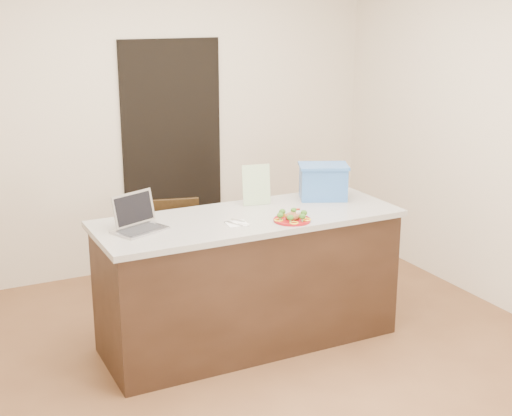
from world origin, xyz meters
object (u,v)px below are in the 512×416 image
plate (292,220)px  napkin (237,224)px  laptop (137,220)px  chair (179,250)px  yogurt_bottle (298,215)px  island (249,280)px  blue_box (323,181)px

plate → napkin: bearing=163.8°
laptop → plate: bearing=-39.6°
napkin → chair: (-0.09, 0.84, -0.43)m
yogurt_bottle → island: bearing=140.8°
plate → chair: (-0.44, 0.95, -0.44)m
island → napkin: (-0.15, -0.13, 0.46)m
laptop → island: bearing=-27.0°
laptop → napkin: bearing=-40.1°
yogurt_bottle → chair: size_ratio=0.08×
plate → chair: bearing=115.0°
yogurt_bottle → chair: 1.15m
napkin → blue_box: size_ratio=0.31×
napkin → blue_box: blue_box is taller
napkin → chair: size_ratio=0.15×
island → plate: (0.20, -0.23, 0.47)m
plate → yogurt_bottle: yogurt_bottle is taller
chair → island: bearing=-57.2°
plate → laptop: (-0.95, 0.29, 0.05)m
island → plate: 0.56m
laptop → chair: size_ratio=0.43×
island → yogurt_bottle: bearing=-39.2°
plate → napkin: size_ratio=1.84×
island → chair: island is taller
napkin → chair: bearing=96.1°
island → yogurt_bottle: (0.26, -0.21, 0.49)m
island → plate: size_ratio=8.44×
plate → blue_box: size_ratio=0.58×
chair → blue_box: bearing=-17.2°
napkin → laptop: bearing=162.5°
napkin → yogurt_bottle: 0.42m
yogurt_bottle → laptop: size_ratio=0.19×
yogurt_bottle → laptop: 1.05m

